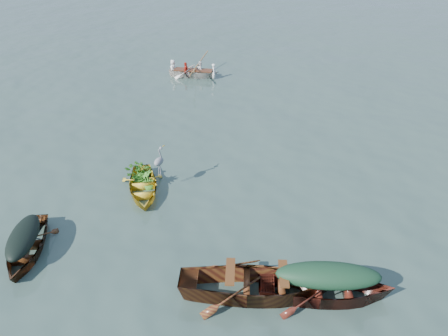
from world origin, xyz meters
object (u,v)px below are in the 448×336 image
(dark_covered_boat, at_px, (28,253))
(yellow_dinghy, at_px, (143,192))
(green_tarp_boat, at_px, (325,298))
(rowed_boat, at_px, (194,77))
(open_wooden_boat, at_px, (256,295))
(heron, at_px, (159,166))

(dark_covered_boat, bearing_deg, yellow_dinghy, 42.62)
(dark_covered_boat, bearing_deg, green_tarp_boat, -16.66)
(dark_covered_boat, xyz_separation_m, rowed_boat, (-2.74, 13.36, 0.00))
(yellow_dinghy, distance_m, rowed_boat, 10.52)
(open_wooden_boat, height_order, heron, heron)
(heron, bearing_deg, rowed_boat, 76.90)
(open_wooden_boat, height_order, rowed_boat, open_wooden_boat)
(open_wooden_boat, distance_m, rowed_boat, 14.78)
(dark_covered_boat, bearing_deg, open_wooden_boat, -18.92)
(dark_covered_boat, relative_size, green_tarp_boat, 0.77)
(yellow_dinghy, relative_size, green_tarp_boat, 0.72)
(rowed_boat, relative_size, heron, 3.83)
(green_tarp_boat, height_order, heron, heron)
(green_tarp_boat, relative_size, rowed_boat, 1.18)
(yellow_dinghy, height_order, green_tarp_boat, green_tarp_boat)
(dark_covered_boat, height_order, green_tarp_boat, green_tarp_boat)
(green_tarp_boat, height_order, rowed_boat, green_tarp_boat)
(yellow_dinghy, height_order, open_wooden_boat, open_wooden_boat)
(dark_covered_boat, distance_m, rowed_boat, 13.64)
(yellow_dinghy, relative_size, dark_covered_boat, 0.93)
(yellow_dinghy, relative_size, open_wooden_boat, 0.62)
(rowed_boat, bearing_deg, heron, -173.00)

